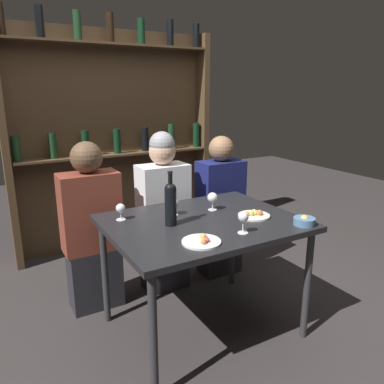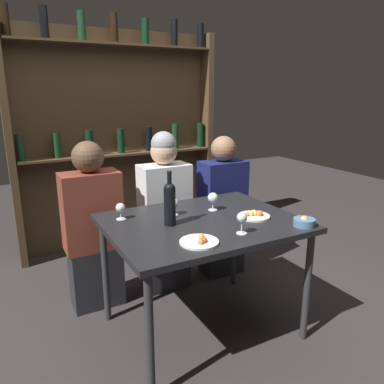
{
  "view_description": "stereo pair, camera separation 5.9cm",
  "coord_description": "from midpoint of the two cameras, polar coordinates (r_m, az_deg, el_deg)",
  "views": [
    {
      "loc": [
        -1.15,
        -1.87,
        1.55
      ],
      "look_at": [
        0.0,
        0.14,
        0.92
      ],
      "focal_mm": 35.0,
      "sensor_mm": 36.0,
      "label": 1
    },
    {
      "loc": [
        -1.09,
        -1.9,
        1.55
      ],
      "look_at": [
        0.0,
        0.14,
        0.92
      ],
      "focal_mm": 35.0,
      "sensor_mm": 36.0,
      "label": 2
    }
  ],
  "objects": [
    {
      "name": "ground_plane",
      "position": [
        2.69,
        2.15,
        -19.98
      ],
      "size": [
        10.0,
        10.0,
        0.0
      ],
      "primitive_type": "plane",
      "color": "#332D2D"
    },
    {
      "name": "dining_table",
      "position": [
        2.36,
        2.31,
        -5.89
      ],
      "size": [
        1.17,
        0.92,
        0.77
      ],
      "color": "black",
      "rests_on": "ground_plane"
    },
    {
      "name": "wine_rack_wall",
      "position": [
        3.75,
        -10.77,
        8.56
      ],
      "size": [
        2.0,
        0.21,
        2.21
      ],
      "color": "#4C3823",
      "rests_on": "ground_plane"
    },
    {
      "name": "wine_bottle",
      "position": [
        2.21,
        -2.65,
        -1.48
      ],
      "size": [
        0.07,
        0.07,
        0.33
      ],
      "color": "black",
      "rests_on": "dining_table"
    },
    {
      "name": "wine_glass_0",
      "position": [
        2.41,
        -2.18,
        -1.81
      ],
      "size": [
        0.07,
        0.07,
        0.11
      ],
      "color": "silver",
      "rests_on": "dining_table"
    },
    {
      "name": "wine_glass_1",
      "position": [
        2.11,
        8.42,
        -4.02
      ],
      "size": [
        0.06,
        0.06,
        0.13
      ],
      "color": "silver",
      "rests_on": "dining_table"
    },
    {
      "name": "wine_glass_2",
      "position": [
        2.51,
        3.87,
        -0.96
      ],
      "size": [
        0.07,
        0.07,
        0.12
      ],
      "color": "silver",
      "rests_on": "dining_table"
    },
    {
      "name": "wine_glass_3",
      "position": [
        2.36,
        -10.15,
        -2.49
      ],
      "size": [
        0.06,
        0.06,
        0.11
      ],
      "color": "silver",
      "rests_on": "dining_table"
    },
    {
      "name": "food_plate_0",
      "position": [
        2.42,
        10.13,
        -3.51
      ],
      "size": [
        0.2,
        0.2,
        0.05
      ],
      "color": "silver",
      "rests_on": "dining_table"
    },
    {
      "name": "food_plate_1",
      "position": [
        2.0,
        2.02,
        -7.54
      ],
      "size": [
        0.21,
        0.21,
        0.04
      ],
      "color": "white",
      "rests_on": "dining_table"
    },
    {
      "name": "snack_bowl",
      "position": [
        2.34,
        17.42,
        -4.38
      ],
      "size": [
        0.13,
        0.13,
        0.06
      ],
      "color": "#4C7299",
      "rests_on": "dining_table"
    },
    {
      "name": "seated_person_left",
      "position": [
        2.77,
        -14.23,
        -5.77
      ],
      "size": [
        0.4,
        0.22,
        1.22
      ],
      "color": "#26262B",
      "rests_on": "ground_plane"
    },
    {
      "name": "seated_person_center",
      "position": [
        2.93,
        -3.56,
        -3.43
      ],
      "size": [
        0.38,
        0.22,
        1.26
      ],
      "color": "#26262B",
      "rests_on": "ground_plane"
    },
    {
      "name": "seated_person_right",
      "position": [
        3.19,
        5.14,
        -2.79
      ],
      "size": [
        0.38,
        0.22,
        1.2
      ],
      "color": "#26262B",
      "rests_on": "ground_plane"
    }
  ]
}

